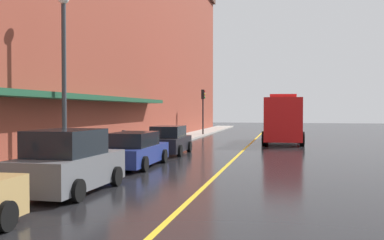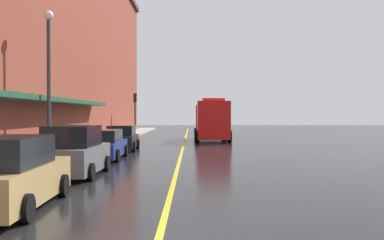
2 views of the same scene
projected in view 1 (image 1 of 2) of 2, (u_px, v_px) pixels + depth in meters
name	position (u px, v px, depth m)	size (l,w,h in m)	color
ground_plane	(246.00, 148.00, 28.19)	(112.00, 112.00, 0.00)	black
sidewalk_left	(155.00, 145.00, 29.52)	(2.40, 70.00, 0.15)	#9E9B93
lane_center_stripe	(246.00, 148.00, 28.19)	(0.16, 70.00, 0.01)	gold
brick_building_left	(46.00, 19.00, 29.94)	(13.79, 64.00, 17.64)	brown
parked_car_1	(69.00, 163.00, 13.14)	(2.17, 4.26, 1.91)	#595B60
parked_car_2	(135.00, 150.00, 19.05)	(2.02, 4.91, 1.53)	navy
parked_car_3	(169.00, 141.00, 24.47)	(2.06, 4.31, 1.61)	black
fire_truck	(283.00, 120.00, 32.91)	(3.00, 8.20, 3.60)	red
parking_meter_2	(124.00, 139.00, 21.62)	(0.14, 0.18, 1.33)	#4C4C51
street_lamp_left	(64.00, 62.00, 16.97)	(0.44, 0.44, 6.94)	#33383D
traffic_light_near	(203.00, 103.00, 41.73)	(0.38, 0.36, 4.30)	#232326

